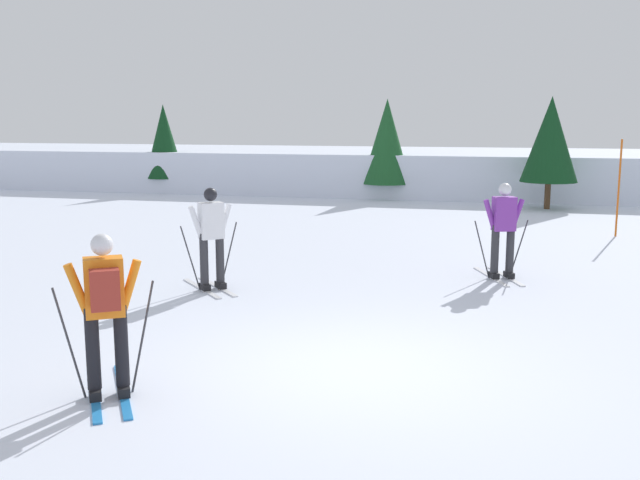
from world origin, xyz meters
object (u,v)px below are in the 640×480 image
object	(u,v)px
conifer_far_centre	(164,142)
skier_white	(211,236)
skier_purple	(503,228)
conifer_far_left	(387,142)
trail_marker_pole	(619,188)
conifer_far_right	(550,139)
skier_orange	(105,308)

from	to	relation	value
conifer_far_centre	skier_white	bearing A→B (deg)	-61.70
skier_purple	conifer_far_centre	xyz separation A→B (m)	(-12.49, 12.49, 1.01)
conifer_far_left	trail_marker_pole	bearing A→B (deg)	-45.98
trail_marker_pole	conifer_far_right	bearing A→B (deg)	103.94
skier_white	conifer_far_right	xyz separation A→B (m)	(6.10, 12.63, 1.25)
skier_purple	conifer_far_left	bearing A→B (deg)	107.73
skier_purple	skier_white	bearing A→B (deg)	-156.70
skier_orange	conifer_far_right	size ratio (longest dim) A/B	0.49
conifer_far_centre	trail_marker_pole	bearing A→B (deg)	-24.86
trail_marker_pole	conifer_far_right	size ratio (longest dim) A/B	0.67
skier_white	conifer_far_right	world-z (taller)	conifer_far_right
skier_white	conifer_far_centre	distance (m)	16.51
conifer_far_left	conifer_far_centre	bearing A→B (deg)	178.83
skier_purple	conifer_far_left	size ratio (longest dim) A/B	0.49
skier_purple	trail_marker_pole	size ratio (longest dim) A/B	0.73
conifer_far_left	conifer_far_right	size ratio (longest dim) A/B	1.00
conifer_far_left	conifer_far_right	xyz separation A→B (m)	(5.35, -1.70, 0.16)
skier_orange	skier_white	xyz separation A→B (m)	(-0.78, 4.69, -0.04)
skier_white	conifer_far_centre	world-z (taller)	conifer_far_centre
skier_white	conifer_far_centre	size ratio (longest dim) A/B	0.51
skier_orange	trail_marker_pole	distance (m)	13.84
conifer_far_centre	skier_orange	bearing A→B (deg)	-65.90
conifer_far_left	conifer_far_centre	distance (m)	8.56
skier_orange	conifer_far_centre	world-z (taller)	conifer_far_centre
skier_white	conifer_far_left	bearing A→B (deg)	87.01
skier_white	conifer_far_left	size ratio (longest dim) A/B	0.49
trail_marker_pole	skier_white	bearing A→B (deg)	-134.69
trail_marker_pole	conifer_far_right	world-z (taller)	conifer_far_right
skier_orange	skier_purple	world-z (taller)	same
skier_white	conifer_far_right	bearing A→B (deg)	64.22
conifer_far_centre	conifer_far_right	bearing A→B (deg)	-7.67
conifer_far_right	skier_purple	bearing A→B (deg)	-97.60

